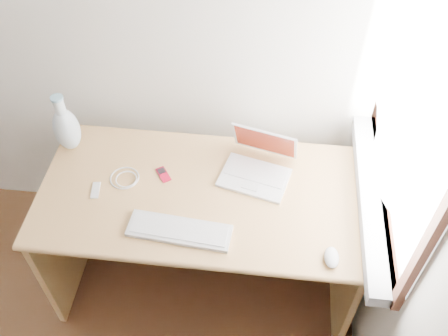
# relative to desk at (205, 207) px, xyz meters

# --- Properties ---
(window) EXTENTS (0.11, 0.99, 1.10)m
(window) POSITION_rel_desk_xyz_m (0.73, -0.07, 0.75)
(window) COLOR white
(window) RESTS_ON right_wall
(desk) EXTENTS (1.39, 0.69, 0.73)m
(desk) POSITION_rel_desk_xyz_m (0.00, 0.00, 0.00)
(desk) COLOR tan
(desk) RESTS_ON floor
(laptop) EXTENTS (0.33, 0.30, 0.20)m
(laptop) POSITION_rel_desk_xyz_m (0.22, 0.06, 0.26)
(laptop) COLOR white
(laptop) RESTS_ON desk
(external_keyboard) EXTENTS (0.42, 0.16, 0.02)m
(external_keyboard) POSITION_rel_desk_xyz_m (-0.05, -0.29, 0.22)
(external_keyboard) COLOR white
(external_keyboard) RESTS_ON desk
(mouse) EXTENTS (0.06, 0.10, 0.03)m
(mouse) POSITION_rel_desk_xyz_m (0.54, -0.35, 0.23)
(mouse) COLOR white
(mouse) RESTS_ON desk
(ipod) EXTENTS (0.08, 0.09, 0.01)m
(ipod) POSITION_rel_desk_xyz_m (-0.18, -0.00, 0.21)
(ipod) COLOR #A70B28
(ipod) RESTS_ON desk
(cable_coil) EXTENTS (0.13, 0.13, 0.01)m
(cable_coil) POSITION_rel_desk_xyz_m (-0.34, -0.04, 0.21)
(cable_coil) COLOR white
(cable_coil) RESTS_ON desk
(remote) EXTENTS (0.04, 0.09, 0.01)m
(remote) POSITION_rel_desk_xyz_m (-0.45, -0.12, 0.21)
(remote) COLOR white
(remote) RESTS_ON desk
(vase) EXTENTS (0.12, 0.12, 0.30)m
(vase) POSITION_rel_desk_xyz_m (-0.63, 0.12, 0.33)
(vase) COLOR silver
(vase) RESTS_ON desk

